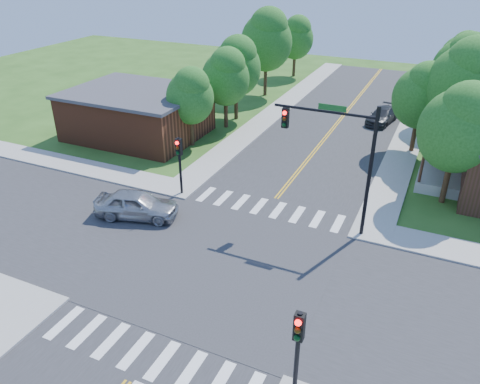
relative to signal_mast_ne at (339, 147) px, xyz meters
The scene contains 24 objects.
ground 8.37m from the signal_mast_ne, 125.00° to the right, with size 100.00×100.00×0.00m, color #2C5219.
road_ns 8.36m from the signal_mast_ne, 125.00° to the right, with size 10.00×90.00×0.04m, color #2D2D30.
road_ew 8.36m from the signal_mast_ne, 125.00° to the right, with size 90.00×10.00×0.04m, color #2D2D30.
intersection_patch 8.37m from the signal_mast_ne, 125.00° to the right, with size 10.20×10.20×0.06m, color #2D2D30.
sidewalk_nw 22.73m from the signal_mast_ne, 152.60° to the left, with size 40.00×40.00×0.14m.
crosswalk_north 6.23m from the signal_mast_ne, behind, with size 8.85×2.00×0.01m.
crosswalk_south 13.32m from the signal_mast_ne, 108.36° to the right, with size 8.85×2.00×0.01m.
centerline 8.34m from the signal_mast_ne, 125.00° to the right, with size 0.30×90.00×0.01m.
signal_mast_ne is the anchor object (origin of this frame).
signal_pole_se 11.55m from the signal_mast_ne, 81.44° to the right, with size 0.34×0.42×3.80m.
signal_pole_nw 9.76m from the signal_mast_ne, behind, with size 0.34×0.42×3.80m.
building_nw 19.87m from the signal_mast_ne, 157.21° to the left, with size 10.40×8.40×3.73m.
tree_e_a 7.95m from the signal_mast_ne, 46.43° to the left, with size 4.42×4.20×7.52m.
tree_e_b 13.70m from the signal_mast_ne, 66.37° to the left, with size 5.21×4.95×8.86m.
tree_e_c 20.72m from the signal_mast_ne, 75.66° to the left, with size 4.69×4.46×7.98m.
tree_e_d 29.29m from the signal_mast_ne, 80.30° to the left, with size 4.00×3.80×6.80m.
tree_w_a 14.96m from the signal_mast_ne, 150.10° to the left, with size 3.64×3.46×6.18m.
tree_w_b 19.19m from the signal_mast_ne, 130.59° to the left, with size 4.34×4.13×7.38m.
tree_w_c 26.04m from the signal_mast_ne, 119.75° to the left, with size 5.16×4.90×8.78m.
tree_w_d 33.96m from the signal_mast_ne, 112.12° to the left, with size 4.12×3.92×7.01m.
tree_house 13.38m from the signal_mast_ne, 77.78° to the left, with size 4.05×3.85×6.89m.
tree_bldg 17.38m from the signal_mast_ne, 135.28° to the left, with size 4.01×3.81×6.82m.
car_silver 11.67m from the signal_mast_ne, 161.76° to the right, with size 5.06×3.11×1.61m, color #A8AAAF.
car_dgrey 19.32m from the signal_mast_ne, 91.25° to the left, with size 2.58×4.70×1.29m, color #2B2D30.
Camera 1 is at (8.49, -16.42, 13.88)m, focal length 35.00 mm.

